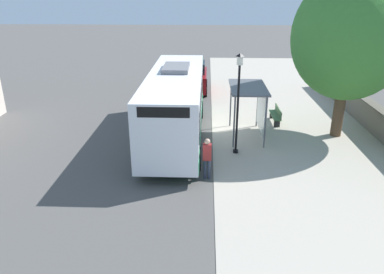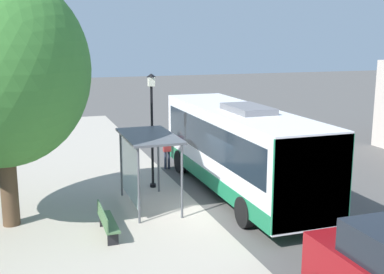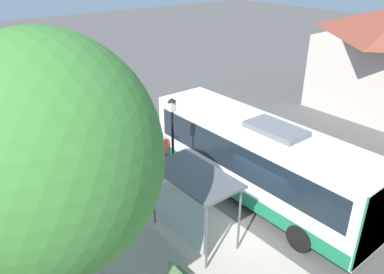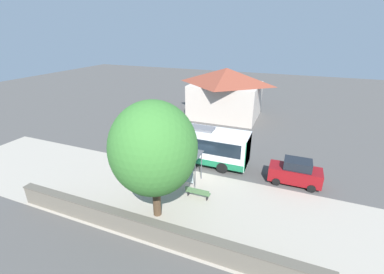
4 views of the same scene
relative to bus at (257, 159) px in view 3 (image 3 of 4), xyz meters
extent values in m
plane|color=#514F4C|center=(-1.86, -1.18, -1.83)|extent=(120.00, 120.00, 0.00)
cube|color=white|center=(0.00, 0.02, 0.05)|extent=(2.53, 10.27, 2.86)
cube|color=black|center=(0.00, 0.02, 0.42)|extent=(2.57, 9.45, 1.26)
cube|color=#197247|center=(0.00, 0.02, -1.10)|extent=(2.57, 10.07, 0.57)
cube|color=#197247|center=(0.00, -5.09, 0.05)|extent=(2.57, 0.06, 2.75)
cube|color=black|center=(0.00, 5.11, 1.20)|extent=(1.90, 0.08, 0.40)
cube|color=slate|center=(0.00, -0.75, 1.59)|extent=(1.26, 2.26, 0.22)
cylinder|color=black|center=(-1.18, 3.61, -1.33)|extent=(0.30, 1.00, 1.00)
cylinder|color=black|center=(1.18, 3.61, -1.33)|extent=(0.30, 1.00, 1.00)
cylinder|color=black|center=(-1.18, -3.17, -1.33)|extent=(0.30, 1.00, 1.00)
cylinder|color=black|center=(1.18, -3.17, -1.33)|extent=(0.30, 1.00, 1.00)
cylinder|color=#515459|center=(-2.84, -1.81, -0.56)|extent=(0.08, 0.08, 2.54)
cylinder|color=#515459|center=(-2.84, 1.18, -0.56)|extent=(0.08, 0.08, 2.54)
cylinder|color=#515459|center=(-4.29, -1.81, -0.56)|extent=(0.08, 0.08, 2.54)
cylinder|color=#515459|center=(-4.29, 1.18, -0.56)|extent=(0.08, 0.08, 2.54)
cube|color=#515459|center=(-3.57, -0.31, 0.75)|extent=(1.75, 3.28, 0.08)
cube|color=silver|center=(-4.27, -0.31, -0.43)|extent=(0.03, 2.69, 2.03)
cylinder|color=#2D3347|center=(-1.66, 4.36, -1.42)|extent=(0.12, 0.12, 0.83)
cylinder|color=#2D3347|center=(-1.50, 4.36, -1.42)|extent=(0.12, 0.12, 0.83)
cube|color=maroon|center=(-1.58, 4.36, -0.67)|extent=(0.34, 0.22, 0.67)
sphere|color=tan|center=(-1.58, 4.36, -0.22)|extent=(0.23, 0.23, 0.23)
cylinder|color=black|center=(-2.91, 1.82, -1.75)|extent=(0.24, 0.24, 0.16)
cylinder|color=black|center=(-2.91, 1.82, 0.22)|extent=(0.10, 0.10, 4.10)
cube|color=silver|center=(-2.91, 1.82, 2.44)|extent=(0.24, 0.24, 0.35)
pyramid|color=black|center=(-2.91, 1.82, 2.68)|extent=(0.28, 0.28, 0.14)
cylinder|color=brown|center=(-8.22, -0.59, -0.09)|extent=(0.54, 0.54, 3.49)
ellipsoid|color=#3D7F33|center=(-8.22, -0.59, 3.16)|extent=(5.45, 5.45, 5.99)
camera|label=1|loc=(-1.52, 17.70, 5.33)|focal=35.00mm
camera|label=2|loc=(-7.47, -16.30, 4.08)|focal=45.00mm
camera|label=3|loc=(-10.44, -8.67, 7.39)|focal=35.00mm
camera|label=4|loc=(-20.49, -8.06, 9.84)|focal=24.00mm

